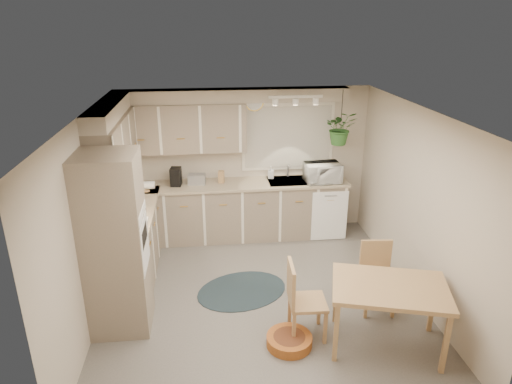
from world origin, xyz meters
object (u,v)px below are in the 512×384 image
at_px(dining_table, 387,316).
at_px(chair_back, 378,279).
at_px(pet_bed, 289,341).
at_px(microwave, 323,171).
at_px(chair_left, 308,300).
at_px(braided_rug, 242,290).

height_order(dining_table, chair_back, chair_back).
relative_size(pet_bed, microwave, 0.91).
distance_m(chair_back, pet_bed, 1.35).
height_order(dining_table, pet_bed, dining_table).
xyz_separation_m(chair_left, microwave, (0.77, 2.50, 0.67)).
bearing_deg(microwave, pet_bed, -115.10).
bearing_deg(dining_table, microwave, 90.91).
distance_m(chair_left, chair_back, 1.02).
bearing_deg(chair_back, microwave, -80.22).
height_order(chair_left, chair_back, chair_left).
xyz_separation_m(chair_left, braided_rug, (-0.66, 0.96, -0.45)).
bearing_deg(dining_table, chair_back, 78.01).
bearing_deg(chair_left, braided_rug, -143.02).
relative_size(dining_table, microwave, 2.15).
bearing_deg(chair_left, pet_bed, -51.00).
relative_size(chair_left, braided_rug, 0.75).
height_order(chair_back, microwave, microwave).
distance_m(chair_left, microwave, 2.70).
bearing_deg(braided_rug, dining_table, -40.05).
relative_size(dining_table, braided_rug, 0.99).
height_order(braided_rug, pet_bed, pet_bed).
xyz_separation_m(pet_bed, microwave, (1.00, 2.67, 1.07)).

